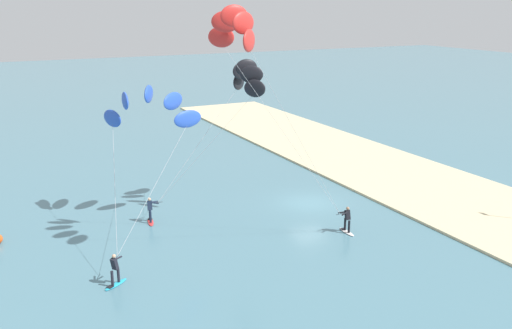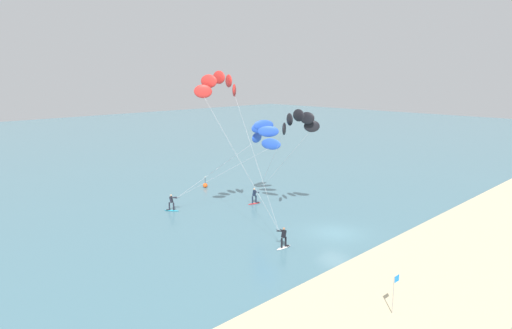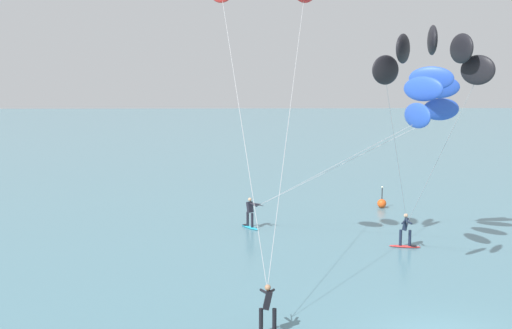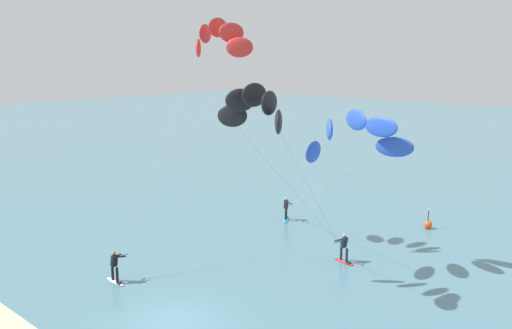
{
  "view_description": "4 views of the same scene",
  "coord_description": "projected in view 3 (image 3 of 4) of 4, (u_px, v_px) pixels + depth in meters",
  "views": [
    {
      "loc": [
        -32.5,
        20.45,
        13.61
      ],
      "look_at": [
        -4.57,
        6.51,
        4.81
      ],
      "focal_mm": 40.1,
      "sensor_mm": 36.0,
      "label": 1
    },
    {
      "loc": [
        -31.0,
        -21.44,
        13.34
      ],
      "look_at": [
        -2.06,
        7.44,
        5.19
      ],
      "focal_mm": 32.12,
      "sensor_mm": 36.0,
      "label": 2
    },
    {
      "loc": [
        -6.4,
        -19.73,
        8.7
      ],
      "look_at": [
        -5.9,
        9.51,
        4.35
      ],
      "focal_mm": 45.97,
      "sensor_mm": 36.0,
      "label": 3
    },
    {
      "loc": [
        17.58,
        -13.78,
        11.41
      ],
      "look_at": [
        -4.89,
        10.67,
        4.85
      ],
      "focal_mm": 38.45,
      "sensor_mm": 36.0,
      "label": 4
    }
  ],
  "objects": [
    {
      "name": "kitesurfer_far_out",
      "position": [
        423.0,
        101.0,
        30.54
      ],
      "size": [
        11.12,
        8.42,
        8.74
      ],
      "color": "#23ADD1",
      "rests_on": "ground"
    },
    {
      "name": "marker_buoy",
      "position": [
        382.0,
        203.0,
        40.83
      ],
      "size": [
        0.56,
        0.56,
        1.38
      ],
      "color": "#EA5119",
      "rests_on": "ground"
    },
    {
      "name": "kitesurfer_mid_water",
      "position": [
        430.0,
        67.0,
        24.55
      ],
      "size": [
        4.55,
        7.72,
        10.24
      ],
      "color": "red",
      "rests_on": "ground"
    }
  ]
}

